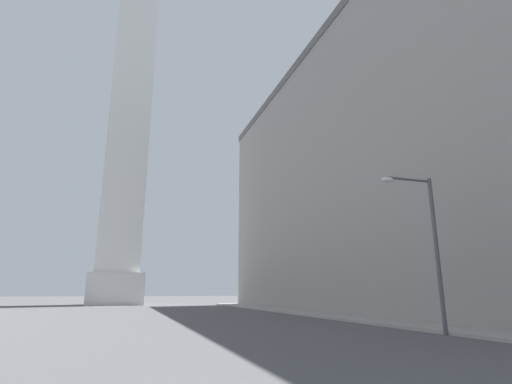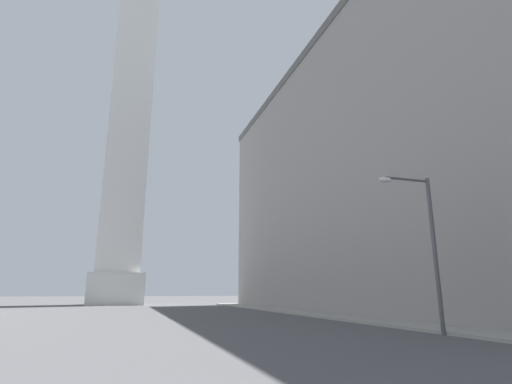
{
  "view_description": "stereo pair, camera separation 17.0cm",
  "coord_description": "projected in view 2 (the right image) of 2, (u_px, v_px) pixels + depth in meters",
  "views": [
    {
      "loc": [
        0.93,
        -2.13,
        1.87
      ],
      "look_at": [
        17.64,
        49.15,
        15.42
      ],
      "focal_mm": 28.0,
      "sensor_mm": 36.0,
      "label": 1
    },
    {
      "loc": [
        1.09,
        -2.18,
        1.87
      ],
      "look_at": [
        17.64,
        49.15,
        15.42
      ],
      "focal_mm": 28.0,
      "sensor_mm": 36.0,
      "label": 2
    }
  ],
  "objects": [
    {
      "name": "obelisk",
      "position": [
        132.0,
        101.0,
        68.19
      ],
      "size": [
        8.02,
        8.02,
        69.55
      ],
      "color": "silver",
      "rests_on": "ground_plane"
    },
    {
      "name": "street_lamp",
      "position": [
        425.0,
        234.0,
        18.78
      ],
      "size": [
        2.84,
        0.36,
        7.29
      ],
      "color": "#4C4C51",
      "rests_on": "ground_plane"
    },
    {
      "name": "sidewalk_right",
      "position": [
        369.0,
        319.0,
        27.6
      ],
      "size": [
        5.0,
        76.4,
        0.15
      ],
      "primitive_type": "cube",
      "color": "gray",
      "rests_on": "ground_plane"
    },
    {
      "name": "building_right",
      "position": [
        416.0,
        175.0,
        41.49
      ],
      "size": [
        23.12,
        56.16,
        27.32
      ],
      "color": "gray",
      "rests_on": "ground_plane"
    }
  ]
}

